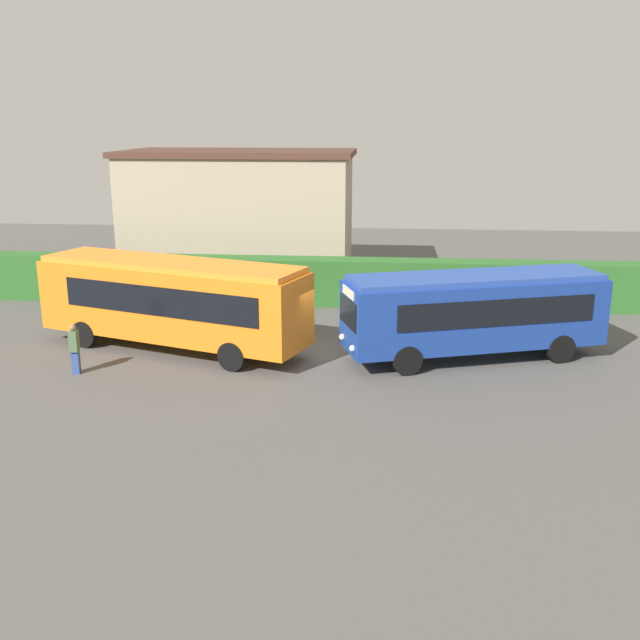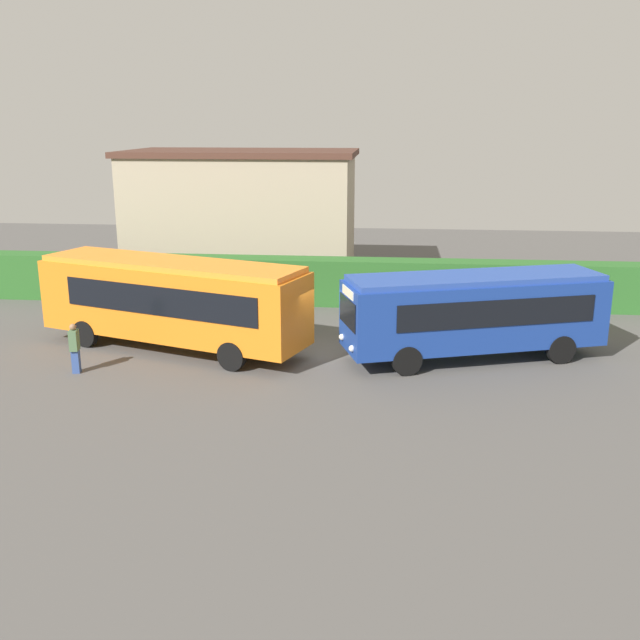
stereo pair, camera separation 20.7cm
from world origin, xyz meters
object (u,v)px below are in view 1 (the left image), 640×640
object	(u,v)px
person_right	(457,309)
bus_blue	(474,310)
bus_orange	(172,299)
person_center	(205,300)
person_left	(75,348)

from	to	relation	value
person_right	bus_blue	bearing A→B (deg)	-168.81
bus_orange	person_center	xyz separation A→B (m)	(0.32, 3.44, -0.85)
bus_orange	person_right	size ratio (longest dim) A/B	5.39
person_left	person_right	size ratio (longest dim) A/B	0.87
bus_blue	person_right	world-z (taller)	bus_blue
person_right	bus_orange	bearing A→B (deg)	111.55
bus_orange	person_left	world-z (taller)	bus_orange
bus_blue	person_center	world-z (taller)	bus_blue
bus_blue	person_left	bearing A→B (deg)	-6.41
bus_orange	person_right	distance (m)	10.87
bus_orange	person_left	distance (m)	3.91
bus_blue	person_left	world-z (taller)	bus_blue
bus_blue	person_center	distance (m)	11.00
bus_orange	person_right	world-z (taller)	bus_orange
person_center	person_right	world-z (taller)	person_center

